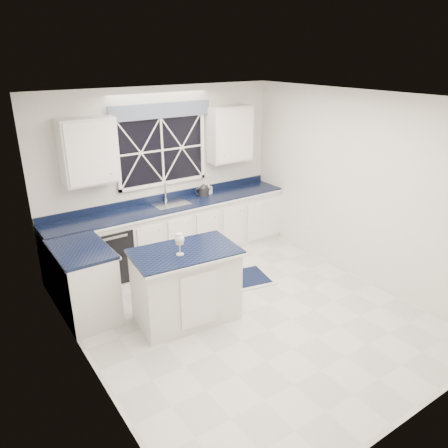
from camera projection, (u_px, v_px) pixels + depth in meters
ground at (246, 313)px, 5.67m from camera, size 4.50×4.50×0.00m
back_wall at (162, 175)px, 6.90m from camera, size 4.00×0.10×2.70m
base_cabinets at (160, 241)px, 6.70m from camera, size 3.99×1.60×0.90m
countertop at (172, 206)px, 6.83m from camera, size 3.98×0.64×0.04m
dishwasher at (108, 252)px, 6.44m from camera, size 0.60×0.58×0.82m
window at (162, 145)px, 6.69m from camera, size 1.65×0.09×1.26m
upper_cabinets at (165, 142)px, 6.57m from camera, size 3.10×0.34×0.90m
faucet at (166, 192)px, 6.91m from camera, size 0.05×0.20×0.30m
island at (186, 285)px, 5.41m from camera, size 1.34×0.89×0.95m
rug at (234, 280)px, 6.47m from camera, size 1.23×0.89×0.02m
kettle at (203, 190)px, 7.21m from camera, size 0.28×0.21×0.20m
wine_glass at (180, 240)px, 5.06m from camera, size 0.11×0.11×0.27m
soap_bottle at (209, 188)px, 7.30m from camera, size 0.10×0.10×0.19m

